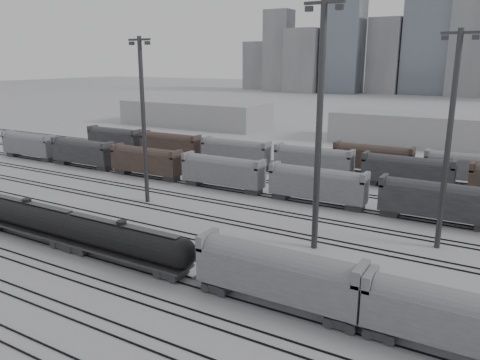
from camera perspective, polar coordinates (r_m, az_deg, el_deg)
The scene contains 14 objects.
ground at distance 50.95m, azimuth -13.03°, elevation -10.75°, with size 900.00×900.00×0.00m, color silver.
tracks at distance 63.69m, azimuth -2.23°, elevation -5.11°, with size 220.00×71.50×0.16m.
tank_car_a at distance 63.38m, azimuth -24.39°, elevation -4.01°, with size 19.07×3.18×4.71m.
tank_car_b at distance 51.90m, azimuth -14.12°, elevation -7.12°, with size 18.79×3.13×4.64m.
hopper_car_a at distance 41.75m, azimuth 4.54°, elevation -11.11°, with size 15.31×3.04×5.47m.
hopper_car_b at distance 38.61m, azimuth 25.76°, elevation -15.14°, with size 14.54×2.89×5.20m.
light_mast_b at distance 71.55m, azimuth -11.71°, elevation 7.49°, with size 3.95×0.63×24.70m.
light_mast_c at distance 52.34m, azimuth 9.64°, elevation 6.89°, with size 4.43×0.71×27.67m.
light_mast_d at distance 56.79m, azimuth 24.13°, elevation 4.77°, with size 3.94×0.63×24.63m.
bg_string_near at distance 71.92m, azimuth 9.40°, elevation -0.74°, with size 151.00×3.00×5.60m.
bg_string_mid at distance 84.40m, azimuth 19.70°, elevation 0.85°, with size 151.00×3.00×5.60m.
warehouse_left at distance 158.86m, azimuth -5.57°, elevation 8.05°, with size 50.00×18.00×8.00m, color #ADACAF.
warehouse_mid at distance 131.17m, azimuth 20.27°, elevation 5.90°, with size 40.00×18.00×8.00m, color #ADACAF.
crane_left at distance 345.45m, azimuth 21.15°, elevation 19.46°, with size 42.00×1.80×100.00m.
Camera 1 is at (32.36, -33.08, 21.31)m, focal length 35.00 mm.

